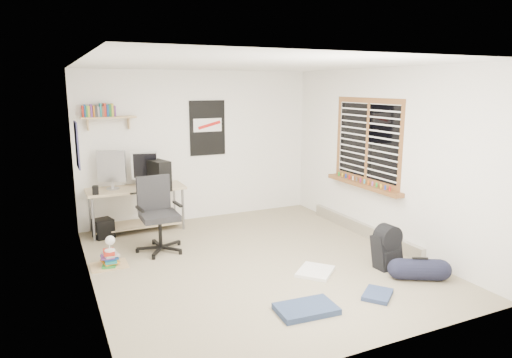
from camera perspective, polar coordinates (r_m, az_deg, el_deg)
name	(u,v)px	position (r m, az deg, el deg)	size (l,w,h in m)	color
floor	(256,262)	(6.04, -0.05, -10.34)	(4.00, 4.50, 0.01)	gray
ceiling	(256,64)	(5.61, -0.06, 14.19)	(4.00, 4.50, 0.01)	white
back_wall	(199,146)	(7.77, -7.14, 4.11)	(4.00, 0.01, 2.50)	silver
left_wall	(85,181)	(5.18, -20.56, -0.29)	(0.01, 4.50, 2.50)	silver
right_wall	(382,157)	(6.78, 15.51, 2.68)	(0.01, 4.50, 2.50)	silver
desk	(137,208)	(7.42, -14.71, -3.50)	(1.47, 0.64, 0.67)	tan
monitor_left	(112,176)	(7.24, -17.55, 0.38)	(0.43, 0.11, 0.48)	#AFAEB3
monitor_right	(145,175)	(7.30, -13.75, 0.50)	(0.39, 0.10, 0.43)	#9A999E
pc_tower	(159,175)	(7.16, -12.06, 0.47)	(0.21, 0.44, 0.46)	black
keyboard	(141,192)	(7.11, -14.16, -1.53)	(0.37, 0.13, 0.02)	black
speaker_left	(96,191)	(7.00, -19.42, -1.44)	(0.08, 0.08, 0.16)	black
speaker_right	(149,185)	(7.11, -13.18, -0.75)	(0.10, 0.10, 0.19)	black
office_chair	(160,217)	(6.39, -11.97, -4.65)	(0.68, 0.68, 1.04)	black
wall_shelf	(109,117)	(7.29, -17.95, 7.34)	(0.80, 0.22, 0.24)	tan
poster_back_wall	(208,128)	(7.76, -6.08, 6.36)	(0.62, 0.03, 0.92)	black
poster_left_wall	(77,145)	(6.33, -21.48, 3.98)	(0.02, 0.42, 0.60)	navy
window	(366,141)	(6.94, 13.65, 4.65)	(0.10, 1.50, 1.26)	brown
baseboard_heater	(362,229)	(7.23, 13.16, -6.10)	(0.08, 2.50, 0.18)	#B7B2A8
backpack	(387,252)	(6.04, 16.03, -8.72)	(0.34, 0.27, 0.45)	black
duffel_bag	(419,268)	(5.80, 19.75, -10.46)	(0.25, 0.25, 0.50)	black
tshirt	(315,271)	(5.74, 7.42, -11.39)	(0.46, 0.39, 0.04)	silver
jeans_a	(306,309)	(4.83, 6.30, -15.86)	(0.60, 0.38, 0.07)	navy
jeans_b	(377,295)	(5.28, 14.95, -13.78)	(0.37, 0.27, 0.05)	navy
book_stack	(108,255)	(6.14, -17.97, -9.00)	(0.42, 0.34, 0.28)	olive
desk_lamp	(109,238)	(6.05, -17.89, -7.00)	(0.13, 0.22, 0.22)	white
subwoofer	(103,229)	(7.27, -18.54, -5.89)	(0.26, 0.26, 0.29)	black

